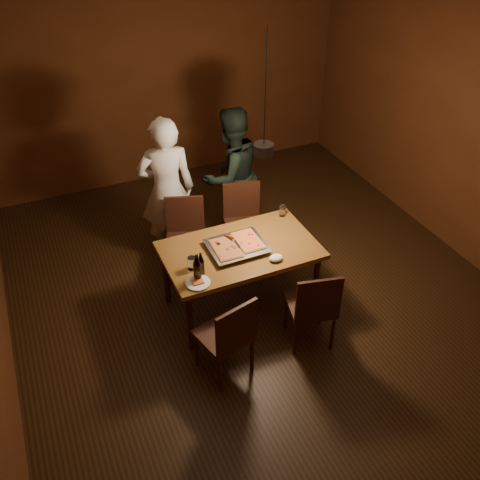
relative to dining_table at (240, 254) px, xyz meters
name	(u,v)px	position (x,y,z in m)	size (l,w,h in m)	color
room_shell	(263,184)	(0.24, 0.03, 0.72)	(6.00, 6.00, 6.00)	#35210E
dining_table	(240,254)	(0.00, 0.00, 0.00)	(1.50, 0.90, 0.75)	brown
chair_far_left	(185,230)	(-0.30, 0.81, -0.14)	(0.54, 0.54, 0.49)	#38190F
chair_far_right	(243,214)	(0.40, 0.82, -0.14)	(0.51, 0.51, 0.49)	#38190F
chair_near_left	(229,332)	(-0.46, -0.80, -0.14)	(0.51, 0.51, 0.49)	#38190F
chair_near_right	(314,303)	(0.40, -0.77, -0.14)	(0.50, 0.50, 0.49)	#38190F
pizza_tray	(237,247)	(-0.03, 0.00, 0.10)	(0.55, 0.45, 0.05)	silver
pizza_meat	(226,248)	(-0.15, -0.01, 0.13)	(0.23, 0.37, 0.02)	maroon
pizza_cheese	(248,240)	(0.09, 0.01, 0.13)	(0.23, 0.36, 0.02)	gold
spatula	(238,243)	(-0.02, 0.01, 0.14)	(0.09, 0.24, 0.04)	silver
beer_bottle_a	(197,267)	(-0.54, -0.27, 0.21)	(0.07, 0.07, 0.27)	black
beer_bottle_b	(201,264)	(-0.48, -0.22, 0.19)	(0.06, 0.06, 0.24)	black
water_glass_left	(192,263)	(-0.53, -0.10, 0.14)	(0.08, 0.08, 0.13)	silver
water_glass_right	(282,211)	(0.64, 0.34, 0.14)	(0.06, 0.06, 0.13)	silver
plate_slice	(198,283)	(-0.56, -0.32, 0.08)	(0.23, 0.23, 0.03)	white
napkin	(276,258)	(0.23, -0.31, 0.10)	(0.13, 0.10, 0.06)	white
diner_white	(167,190)	(-0.36, 1.16, 0.18)	(0.63, 0.41, 1.71)	silver
diner_dark	(231,175)	(0.44, 1.26, 0.14)	(0.79, 0.62, 1.64)	black
pendant_lamp	(264,148)	(0.24, 0.03, 1.08)	(0.18, 0.18, 1.10)	black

